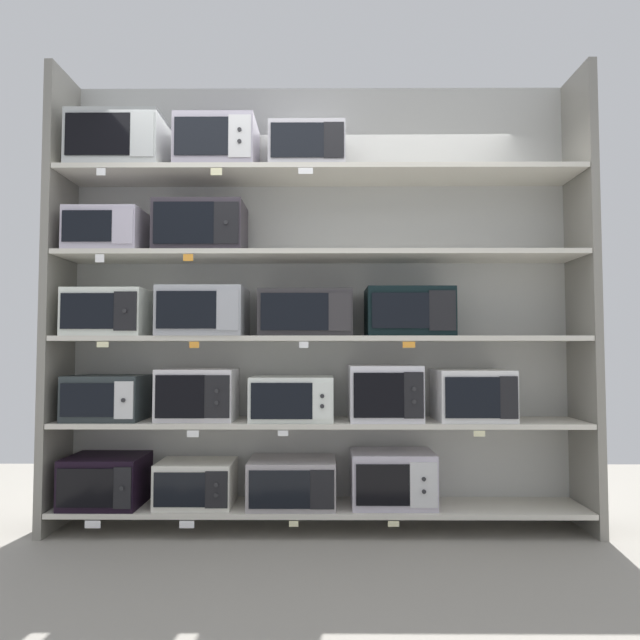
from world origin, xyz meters
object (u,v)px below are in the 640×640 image
microwave_4 (107,398)px  microwave_8 (472,395)px  microwave_2 (292,482)px  microwave_12 (408,312)px  microwave_3 (392,478)px  microwave_13 (110,233)px  microwave_9 (110,313)px  microwave_0 (106,480)px  microwave_15 (120,146)px  microwave_17 (307,151)px  microwave_11 (306,313)px  microwave_14 (201,229)px  microwave_6 (292,398)px  microwave_5 (198,394)px  microwave_1 (196,483)px  microwave_16 (218,147)px  microwave_10 (204,312)px  microwave_7 (384,393)px

microwave_4 → microwave_8: microwave_8 is taller
microwave_2 → microwave_12: (0.71, 0.00, 1.03)m
microwave_3 → microwave_13: bearing=180.0°
microwave_9 → microwave_12: (1.83, 0.00, 0.00)m
microwave_13 → microwave_8: bearing=-0.0°
microwave_8 → microwave_9: 2.27m
microwave_0 → microwave_13: 1.51m
microwave_15 → microwave_17: size_ratio=1.21×
microwave_9 → microwave_4: bearing=179.7°
microwave_11 → microwave_14: (-0.65, -0.00, 0.52)m
microwave_6 → microwave_9: bearing=180.0°
microwave_2 → microwave_9: 1.51m
microwave_12 → microwave_5: bearing=-180.0°
microwave_4 → microwave_6: microwave_4 is taller
microwave_6 → microwave_14: bearing=180.0°
microwave_13 → microwave_14: 0.57m
microwave_6 → microwave_11: (0.08, 0.00, 0.52)m
microwave_17 → microwave_4: bearing=180.0°
microwave_8 → microwave_1: bearing=180.0°
microwave_6 → microwave_16: bearing=180.0°
microwave_2 → microwave_15: bearing=180.0°
microwave_4 → microwave_10: bearing=-0.0°
microwave_1 → microwave_16: (0.11, 0.00, 2.06)m
microwave_9 → microwave_16: bearing=0.0°
microwave_12 → microwave_16: bearing=-180.0°
microwave_1 → microwave_4: size_ratio=1.01×
microwave_16 → microwave_4: bearing=180.0°
microwave_3 → microwave_6: size_ratio=1.00×
microwave_5 → microwave_10: 0.50m
microwave_4 → microwave_6: 1.13m
microwave_10 → microwave_12: (1.25, 0.00, -0.00)m
microwave_6 → microwave_17: (0.09, 0.00, 1.53)m
microwave_10 → microwave_8: bearing=-0.0°
microwave_8 → microwave_2: bearing=-180.0°
microwave_2 → microwave_13: (-1.13, 0.00, 1.52)m
microwave_0 → microwave_12: microwave_12 is taller
microwave_1 → microwave_7: bearing=-0.0°
microwave_3 → microwave_14: microwave_14 is taller
microwave_9 → microwave_13: (-0.01, 0.00, 0.50)m
microwave_6 → microwave_16: (-0.47, 0.00, 1.55)m
microwave_11 → microwave_5: bearing=-180.0°
microwave_3 → microwave_5: bearing=-180.0°
microwave_0 → microwave_6: microwave_6 is taller
microwave_0 → microwave_3: 1.73m
microwave_10 → microwave_14: bearing=-179.3°
microwave_11 → microwave_10: bearing=180.0°
microwave_14 → microwave_11: bearing=0.0°
microwave_0 → microwave_3: bearing=0.0°
microwave_5 → microwave_10: size_ratio=0.90×
microwave_2 → microwave_11: microwave_11 is taller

